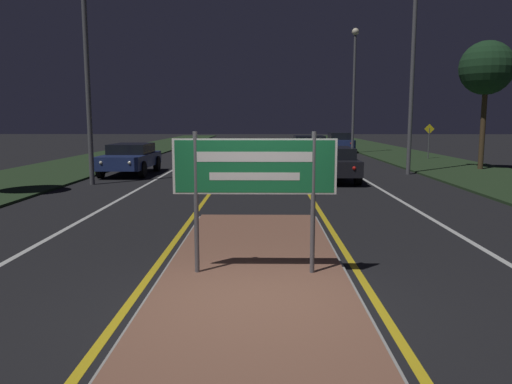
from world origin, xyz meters
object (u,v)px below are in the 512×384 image
car_receding_0 (330,162)px  streetlight_right_far (354,76)px  car_receding_1 (309,148)px  car_receding_2 (339,142)px  warning_sign (429,138)px  highway_sign (255,173)px  car_approaching_0 (130,158)px

car_receding_0 → streetlight_right_far: bearing=77.0°
car_receding_1 → car_receding_2: (3.14, 9.13, -0.03)m
car_receding_0 → warning_sign: size_ratio=2.11×
streetlight_right_far → highway_sign: bearing=-102.8°
highway_sign → car_receding_2: size_ratio=0.57×
car_receding_0 → highway_sign: bearing=-102.7°
streetlight_right_far → car_receding_2: streetlight_right_far is taller
car_approaching_0 → warning_sign: warning_sign is taller
car_receding_0 → warning_sign: (7.31, 10.65, 0.61)m
highway_sign → car_approaching_0: size_ratio=0.53×
car_approaching_0 → highway_sign: bearing=-68.6°
streetlight_right_far → warning_sign: size_ratio=4.18×
car_receding_1 → car_approaching_0: (-8.45, -6.90, -0.07)m
streetlight_right_far → car_approaching_0: 18.93m
car_receding_0 → car_approaching_0: bearing=164.7°
highway_sign → warning_sign: highway_sign is taller
streetlight_right_far → warning_sign: bearing=-56.2°
car_approaching_0 → warning_sign: 17.86m
highway_sign → car_receding_0: highway_sign is taller
car_receding_2 → streetlight_right_far: bearing=-75.7°
car_receding_1 → streetlight_right_far: bearing=61.4°
car_receding_0 → car_receding_2: 18.60m
car_receding_2 → car_approaching_0: bearing=-125.9°
car_receding_1 → car_receding_2: 9.65m
highway_sign → streetlight_right_far: (6.46, 28.33, 3.78)m
car_receding_0 → car_receding_1: car_receding_1 is taller
highway_sign → streetlight_right_far: size_ratio=0.28×
car_receding_1 → car_approaching_0: size_ratio=0.95×
highway_sign → car_approaching_0: 15.71m
car_receding_0 → car_receding_1: (-0.03, 9.22, 0.07)m
streetlight_right_far → car_receding_1: bearing=-118.6°
car_receding_1 → warning_sign: bearing=11.0°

